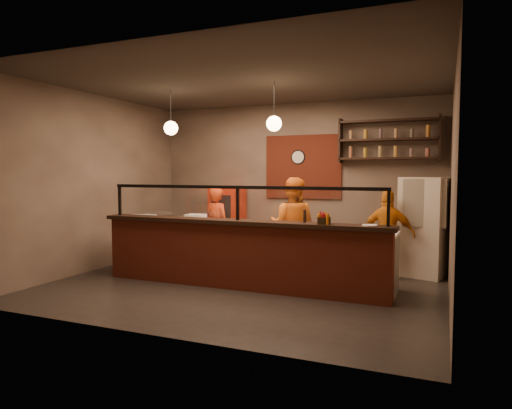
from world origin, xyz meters
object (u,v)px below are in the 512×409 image
at_px(cook_left, 217,227).
at_px(pepper_mill, 305,216).
at_px(cook_mid, 292,226).
at_px(pizza_dough, 238,225).
at_px(wall_clock, 298,157).
at_px(red_cooler, 228,221).
at_px(fridge, 424,227).
at_px(cook_right, 388,235).
at_px(condiment_caddy, 324,221).

bearing_deg(cook_left, pepper_mill, 166.00).
height_order(cook_mid, pizza_dough, cook_mid).
distance_m(wall_clock, cook_left, 2.26).
distance_m(cook_left, red_cooler, 1.15).
bearing_deg(red_cooler, pepper_mill, -43.06).
bearing_deg(pizza_dough, fridge, 26.08).
relative_size(wall_clock, pepper_mill, 1.63).
distance_m(cook_mid, pizza_dough, 1.02).
distance_m(wall_clock, fridge, 2.89).
distance_m(pizza_dough, pepper_mill, 1.47).
xyz_separation_m(cook_left, red_cooler, (-0.33, 1.11, -0.02)).
distance_m(cook_right, pepper_mill, 1.86).
bearing_deg(cook_left, cook_right, -158.22).
height_order(cook_left, cook_right, cook_left).
bearing_deg(pepper_mill, red_cooler, 135.09).
distance_m(pizza_dough, condiment_caddy, 1.77).
relative_size(red_cooler, condiment_caddy, 8.34).
height_order(fridge, pepper_mill, fridge).
relative_size(cook_left, red_cooler, 1.02).
bearing_deg(red_cooler, wall_clock, 13.72).
bearing_deg(pepper_mill, cook_right, 56.52).
distance_m(cook_mid, red_cooler, 2.15).
distance_m(wall_clock, red_cooler, 2.03).
distance_m(cook_left, condiment_caddy, 2.79).
height_order(cook_right, condiment_caddy, cook_right).
relative_size(wall_clock, cook_left, 0.20).
height_order(fridge, condiment_caddy, fridge).
relative_size(fridge, pizza_dough, 3.08).
distance_m(cook_right, pizza_dough, 2.52).
xyz_separation_m(cook_left, cook_right, (3.10, 0.20, -0.01)).
height_order(wall_clock, pepper_mill, wall_clock).
bearing_deg(cook_left, cook_mid, -162.86).
relative_size(cook_left, pizza_dough, 2.74).
distance_m(cook_left, pepper_mill, 2.50).
distance_m(cook_mid, cook_right, 1.62).
distance_m(cook_mid, condiment_caddy, 1.65).
bearing_deg(cook_mid, fridge, -166.38).
bearing_deg(condiment_caddy, cook_mid, 123.69).
height_order(cook_mid, pepper_mill, cook_mid).
bearing_deg(red_cooler, cook_right, -12.89).
relative_size(cook_left, fridge, 0.89).
bearing_deg(wall_clock, fridge, -16.47).
height_order(cook_mid, cook_right, cook_mid).
bearing_deg(red_cooler, cook_left, -71.67).
distance_m(cook_left, cook_right, 3.10).
relative_size(cook_right, fridge, 0.88).
bearing_deg(pepper_mill, wall_clock, 109.19).
height_order(pizza_dough, condiment_caddy, condiment_caddy).
bearing_deg(pepper_mill, cook_mid, 115.01).
xyz_separation_m(fridge, pizza_dough, (-2.89, -1.41, 0.06)).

